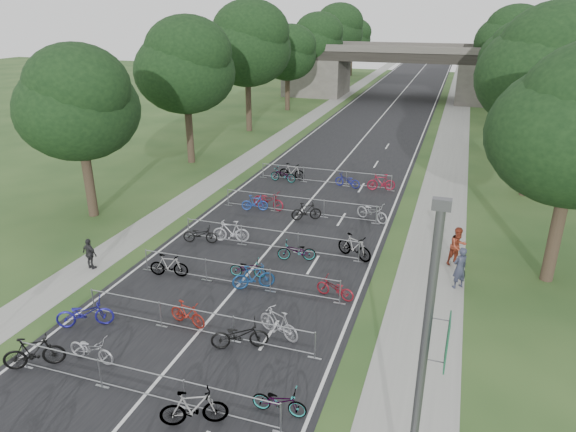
% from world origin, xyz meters
% --- Properties ---
extents(road, '(11.00, 140.00, 0.01)m').
position_xyz_m(road, '(0.00, 50.00, 0.01)').
color(road, black).
rests_on(road, ground).
extents(sidewalk_right, '(3.00, 140.00, 0.01)m').
position_xyz_m(sidewalk_right, '(8.00, 50.00, 0.01)').
color(sidewalk_right, gray).
rests_on(sidewalk_right, ground).
extents(sidewalk_left, '(2.00, 140.00, 0.01)m').
position_xyz_m(sidewalk_left, '(-7.50, 50.00, 0.01)').
color(sidewalk_left, gray).
rests_on(sidewalk_left, ground).
extents(lane_markings, '(0.12, 140.00, 0.00)m').
position_xyz_m(lane_markings, '(0.00, 50.00, 0.00)').
color(lane_markings, silver).
rests_on(lane_markings, ground).
extents(overpass_bridge, '(31.00, 8.00, 7.05)m').
position_xyz_m(overpass_bridge, '(0.00, 65.00, 3.53)').
color(overpass_bridge, '#4F4C46').
rests_on(overpass_bridge, ground).
extents(lamppost, '(0.61, 0.65, 8.21)m').
position_xyz_m(lamppost, '(8.33, 2.00, 4.28)').
color(lamppost, '#4C4C51').
rests_on(lamppost, ground).
extents(tree_left_0, '(6.72, 6.72, 10.25)m').
position_xyz_m(tree_left_0, '(-11.39, 15.93, 6.49)').
color(tree_left_0, '#33261C').
rests_on(tree_left_0, ground).
extents(tree_left_1, '(7.56, 7.56, 11.53)m').
position_xyz_m(tree_left_1, '(-11.39, 27.93, 7.30)').
color(tree_left_1, '#33261C').
rests_on(tree_left_1, ground).
extents(tree_right_1, '(8.18, 8.18, 12.47)m').
position_xyz_m(tree_right_1, '(13.11, 27.93, 7.90)').
color(tree_right_1, '#33261C').
rests_on(tree_right_1, ground).
extents(tree_left_2, '(8.40, 8.40, 12.81)m').
position_xyz_m(tree_left_2, '(-11.39, 39.93, 8.12)').
color(tree_left_2, '#33261C').
rests_on(tree_left_2, ground).
extents(tree_right_2, '(6.16, 6.16, 9.39)m').
position_xyz_m(tree_right_2, '(13.11, 39.93, 5.95)').
color(tree_right_2, '#33261C').
rests_on(tree_right_2, ground).
extents(tree_left_3, '(6.72, 6.72, 10.25)m').
position_xyz_m(tree_left_3, '(-11.39, 51.93, 6.49)').
color(tree_left_3, '#33261C').
rests_on(tree_left_3, ground).
extents(tree_right_3, '(7.17, 7.17, 10.93)m').
position_xyz_m(tree_right_3, '(13.11, 51.93, 6.92)').
color(tree_right_3, '#33261C').
rests_on(tree_right_3, ground).
extents(tree_left_4, '(7.56, 7.56, 11.53)m').
position_xyz_m(tree_left_4, '(-11.39, 63.93, 7.30)').
color(tree_left_4, '#33261C').
rests_on(tree_left_4, ground).
extents(tree_right_4, '(8.18, 8.18, 12.47)m').
position_xyz_m(tree_right_4, '(13.11, 63.93, 7.90)').
color(tree_right_4, '#33261C').
rests_on(tree_right_4, ground).
extents(tree_left_5, '(8.40, 8.40, 12.81)m').
position_xyz_m(tree_left_5, '(-11.39, 75.93, 8.12)').
color(tree_left_5, '#33261C').
rests_on(tree_left_5, ground).
extents(tree_right_5, '(6.16, 6.16, 9.39)m').
position_xyz_m(tree_right_5, '(13.11, 75.93, 5.95)').
color(tree_right_5, '#33261C').
rests_on(tree_right_5, ground).
extents(tree_left_6, '(6.72, 6.72, 10.25)m').
position_xyz_m(tree_left_6, '(-11.39, 87.93, 6.49)').
color(tree_left_6, '#33261C').
rests_on(tree_left_6, ground).
extents(tree_right_6, '(7.17, 7.17, 10.93)m').
position_xyz_m(tree_right_6, '(13.11, 87.93, 6.92)').
color(tree_right_6, '#33261C').
rests_on(tree_right_6, ground).
extents(barrier_row_1, '(9.70, 0.08, 1.10)m').
position_xyz_m(barrier_row_1, '(0.00, 3.60, 0.55)').
color(barrier_row_1, '#93959A').
rests_on(barrier_row_1, ground).
extents(barrier_row_2, '(9.70, 0.08, 1.10)m').
position_xyz_m(barrier_row_2, '(0.00, 7.20, 0.55)').
color(barrier_row_2, '#93959A').
rests_on(barrier_row_2, ground).
extents(barrier_row_3, '(9.70, 0.08, 1.10)m').
position_xyz_m(barrier_row_3, '(0.00, 11.00, 0.55)').
color(barrier_row_3, '#93959A').
rests_on(barrier_row_3, ground).
extents(barrier_row_4, '(9.70, 0.08, 1.10)m').
position_xyz_m(barrier_row_4, '(0.00, 15.00, 0.55)').
color(barrier_row_4, '#93959A').
rests_on(barrier_row_4, ground).
extents(barrier_row_5, '(9.70, 0.08, 1.10)m').
position_xyz_m(barrier_row_5, '(0.00, 20.00, 0.55)').
color(barrier_row_5, '#93959A').
rests_on(barrier_row_5, ground).
extents(barrier_row_6, '(9.70, 0.08, 1.10)m').
position_xyz_m(barrier_row_6, '(0.00, 26.00, 0.55)').
color(barrier_row_6, '#93959A').
rests_on(barrier_row_6, ground).
extents(bike_4, '(1.98, 1.55, 1.20)m').
position_xyz_m(bike_4, '(-4.30, 3.74, 0.60)').
color(bike_4, black).
rests_on(bike_4, ground).
extents(bike_5, '(1.86, 0.72, 0.96)m').
position_xyz_m(bike_5, '(-2.69, 4.62, 0.48)').
color(bike_5, '#95969C').
rests_on(bike_5, ground).
extents(bike_6, '(2.06, 1.37, 1.21)m').
position_xyz_m(bike_6, '(2.09, 3.13, 0.60)').
color(bike_6, '#93959A').
rests_on(bike_6, ground).
extents(bike_7, '(1.73, 0.64, 0.90)m').
position_xyz_m(bike_7, '(4.30, 4.34, 0.45)').
color(bike_7, '#93959A').
rests_on(bike_7, ground).
extents(bike_8, '(2.24, 1.67, 1.13)m').
position_xyz_m(bike_8, '(-4.30, 6.32, 0.56)').
color(bike_8, navy).
rests_on(bike_8, ground).
extents(bike_9, '(1.73, 0.80, 1.01)m').
position_xyz_m(bike_9, '(-0.60, 7.62, 0.50)').
color(bike_9, maroon).
rests_on(bike_9, ground).
extents(bike_10, '(2.20, 1.50, 1.09)m').
position_xyz_m(bike_10, '(1.88, 6.94, 0.55)').
color(bike_10, black).
rests_on(bike_10, ground).
extents(bike_11, '(1.95, 1.23, 1.14)m').
position_xyz_m(bike_11, '(2.96, 8.05, 0.57)').
color(bike_11, '#95959C').
rests_on(bike_11, ground).
extents(bike_12, '(1.86, 0.84, 1.08)m').
position_xyz_m(bike_12, '(-3.33, 10.84, 0.54)').
color(bike_12, '#93959A').
rests_on(bike_12, ground).
extents(bike_13, '(1.75, 0.85, 0.88)m').
position_xyz_m(bike_13, '(0.11, 11.92, 0.44)').
color(bike_13, '#93959A').
rests_on(bike_13, ground).
extents(bike_14, '(1.90, 1.39, 1.13)m').
position_xyz_m(bike_14, '(0.75, 11.02, 0.57)').
color(bike_14, navy).
rests_on(bike_14, ground).
extents(bike_15, '(1.82, 0.97, 0.91)m').
position_xyz_m(bike_15, '(4.30, 11.38, 0.45)').
color(bike_15, maroon).
rests_on(bike_15, ground).
extents(bike_16, '(1.91, 1.00, 0.95)m').
position_xyz_m(bike_16, '(-3.67, 14.53, 0.48)').
color(bike_16, black).
rests_on(bike_16, ground).
extents(bike_17, '(2.02, 0.93, 1.17)m').
position_xyz_m(bike_17, '(-2.21, 15.17, 0.59)').
color(bike_17, '#BABCC3').
rests_on(bike_17, ground).
extents(bike_18, '(1.97, 1.13, 0.98)m').
position_xyz_m(bike_18, '(1.70, 14.20, 0.49)').
color(bike_18, '#93959A').
rests_on(bike_18, ground).
extents(bike_19, '(2.06, 1.42, 1.21)m').
position_xyz_m(bike_19, '(4.30, 15.34, 0.61)').
color(bike_19, '#93959A').
rests_on(bike_19, ground).
extents(bike_20, '(1.68, 0.87, 0.97)m').
position_xyz_m(bike_20, '(-2.72, 19.74, 0.49)').
color(bike_20, '#1D40A1').
rests_on(bike_20, ground).
extents(bike_21, '(2.25, 1.19, 1.12)m').
position_xyz_m(bike_21, '(-2.02, 20.25, 0.56)').
color(bike_21, maroon).
rests_on(bike_21, ground).
extents(bike_22, '(1.80, 1.27, 1.06)m').
position_xyz_m(bike_22, '(0.67, 19.29, 0.53)').
color(bike_22, black).
rests_on(bike_22, ground).
extents(bike_23, '(2.21, 1.57, 1.10)m').
position_xyz_m(bike_23, '(4.30, 20.36, 0.55)').
color(bike_23, '#A0A1A7').
rests_on(bike_23, ground).
extents(bike_24, '(1.99, 0.88, 1.01)m').
position_xyz_m(bike_24, '(-2.91, 25.52, 0.51)').
color(bike_24, '#93959A').
rests_on(bike_24, ground).
extents(bike_25, '(1.94, 0.64, 1.15)m').
position_xyz_m(bike_25, '(-2.50, 26.28, 0.58)').
color(bike_25, '#93959A').
rests_on(bike_25, ground).
extents(bike_26, '(1.95, 1.06, 0.97)m').
position_xyz_m(bike_26, '(1.65, 25.80, 0.48)').
color(bike_26, navy).
rests_on(bike_26, ground).
extents(bike_27, '(1.96, 1.00, 1.13)m').
position_xyz_m(bike_27, '(3.94, 25.90, 0.57)').
color(bike_27, maroon).
rests_on(bike_27, ground).
extents(pedestrian_a, '(0.83, 0.80, 1.92)m').
position_xyz_m(pedestrian_a, '(9.20, 13.96, 0.96)').
color(pedestrian_a, '#2C3043').
rests_on(pedestrian_a, ground).
extents(pedestrian_b, '(1.16, 1.13, 1.88)m').
position_xyz_m(pedestrian_b, '(9.06, 16.25, 0.94)').
color(pedestrian_b, maroon).
rests_on(pedestrian_b, ground).
extents(pedestrian_c, '(0.95, 0.56, 1.53)m').
position_xyz_m(pedestrian_c, '(-7.19, 10.32, 0.76)').
color(pedestrian_c, '#242426').
rests_on(pedestrian_c, ground).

